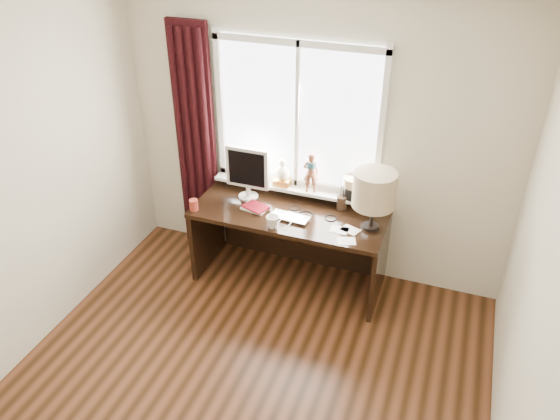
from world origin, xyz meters
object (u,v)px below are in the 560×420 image
at_px(laptop, 291,217).
at_px(monitor, 247,170).
at_px(table_lamp, 374,190).
at_px(mug, 272,221).
at_px(desk, 293,229).
at_px(red_cup, 194,205).

xyz_separation_m(laptop, monitor, (-0.48, 0.22, 0.26)).
xyz_separation_m(monitor, table_lamp, (1.16, -0.13, 0.09)).
xyz_separation_m(mug, monitor, (-0.38, 0.39, 0.22)).
height_order(mug, monitor, monitor).
distance_m(desk, table_lamp, 0.95).
xyz_separation_m(laptop, mug, (-0.10, -0.17, 0.04)).
distance_m(laptop, monitor, 0.59).
height_order(desk, monitor, monitor).
bearing_deg(mug, red_cup, 178.46).
distance_m(mug, red_cup, 0.75).
relative_size(laptop, monitor, 0.68).
bearing_deg(table_lamp, mug, -161.08).
xyz_separation_m(laptop, desk, (-0.04, 0.20, -0.26)).
bearing_deg(red_cup, monitor, 45.88).
bearing_deg(monitor, desk, -2.56).
height_order(laptop, mug, mug).
bearing_deg(mug, laptop, 60.15).
height_order(red_cup, monitor, monitor).
bearing_deg(table_lamp, monitor, 173.77).
bearing_deg(table_lamp, red_cup, -170.82).
bearing_deg(desk, laptop, -77.32).
xyz_separation_m(red_cup, table_lamp, (1.52, 0.25, 0.31)).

